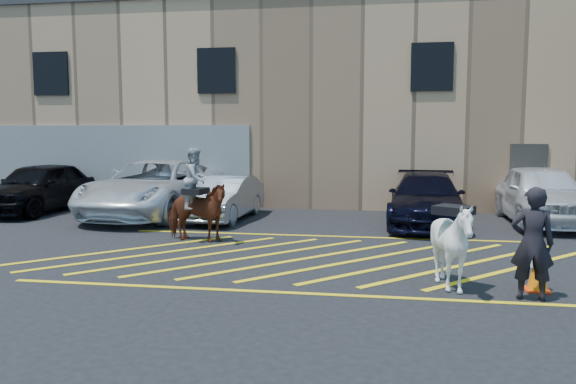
# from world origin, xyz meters

# --- Properties ---
(ground) EXTENTS (90.00, 90.00, 0.00)m
(ground) POSITION_xyz_m (0.00, 0.00, 0.00)
(ground) COLOR black
(ground) RESTS_ON ground
(car_black_suv) EXTENTS (2.11, 4.80, 1.61)m
(car_black_suv) POSITION_xyz_m (-9.36, 5.01, 0.80)
(car_black_suv) COLOR black
(car_black_suv) RESTS_ON ground
(car_white_pickup) EXTENTS (3.35, 6.37, 1.71)m
(car_white_pickup) POSITION_xyz_m (-5.32, 4.81, 0.85)
(car_white_pickup) COLOR silver
(car_white_pickup) RESTS_ON ground
(car_silver_sedan) EXTENTS (1.61, 3.95, 1.28)m
(car_silver_sedan) POSITION_xyz_m (-3.05, 4.42, 0.64)
(car_silver_sedan) COLOR gray
(car_silver_sedan) RESTS_ON ground
(car_blue_suv) EXTENTS (2.32, 5.03, 1.42)m
(car_blue_suv) POSITION_xyz_m (2.71, 4.40, 0.71)
(car_blue_suv) COLOR black
(car_blue_suv) RESTS_ON ground
(car_white_suv) EXTENTS (2.07, 4.93, 1.67)m
(car_white_suv) POSITION_xyz_m (5.92, 5.10, 0.83)
(car_white_suv) COLOR white
(car_white_suv) RESTS_ON ground
(handler) EXTENTS (0.67, 0.48, 1.74)m
(handler) POSITION_xyz_m (3.73, -2.55, 0.87)
(handler) COLOR black
(handler) RESTS_ON ground
(warehouse) EXTENTS (32.42, 10.20, 7.30)m
(warehouse) POSITION_xyz_m (-0.01, 11.99, 3.65)
(warehouse) COLOR tan
(warehouse) RESTS_ON ground
(hatching_zone) EXTENTS (12.60, 5.12, 0.01)m
(hatching_zone) POSITION_xyz_m (-0.00, -0.30, 0.01)
(hatching_zone) COLOR yellow
(hatching_zone) RESTS_ON ground
(mounted_bay) EXTENTS (1.77, 1.02, 2.20)m
(mounted_bay) POSITION_xyz_m (-2.80, 1.06, 0.89)
(mounted_bay) COLOR maroon
(mounted_bay) RESTS_ON ground
(saddled_white) EXTENTS (1.71, 1.76, 1.47)m
(saddled_white) POSITION_xyz_m (2.60, -2.19, 0.74)
(saddled_white) COLOR white
(saddled_white) RESTS_ON ground
(traffic_cone) EXTENTS (0.41, 0.41, 0.73)m
(traffic_cone) POSITION_xyz_m (3.97, -2.02, 0.37)
(traffic_cone) COLOR #FF340A
(traffic_cone) RESTS_ON ground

